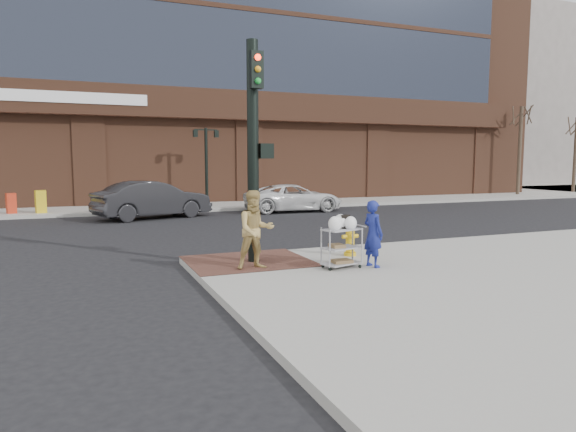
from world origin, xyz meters
name	(u,v)px	position (x,y,z in m)	size (l,w,h in m)	color
ground	(287,273)	(0.00, 0.00, 0.00)	(220.00, 220.00, 0.00)	black
sidewalk_far	(281,188)	(12.50, 32.00, 0.07)	(65.00, 36.00, 0.15)	#989590
brick_curb_ramp	(248,261)	(-0.60, 0.90, 0.16)	(2.80, 2.40, 0.01)	#4C2A23
bank_building	(197,11)	(5.00, 31.00, 14.15)	(42.00, 26.00, 28.00)	brown
filler_block	(480,105)	(40.00, 38.00, 9.00)	(14.00, 20.00, 18.00)	slate
bare_tree_a	(522,105)	(24.00, 16.50, 6.27)	(1.80, 1.80, 7.20)	#382B21
lamp_post	(206,158)	(2.00, 16.00, 2.62)	(1.32, 0.22, 4.00)	black
traffic_signal_pole	(254,145)	(-0.48, 0.77, 2.83)	(0.61, 0.51, 5.00)	black
woman_blue	(373,234)	(1.75, -0.72, 0.89)	(0.54, 0.35, 1.47)	navy
pedestrian_tan	(255,230)	(-0.71, 0.04, 1.00)	(0.83, 0.64, 1.70)	tan
sedan_dark	(153,200)	(-1.26, 12.21, 0.81)	(1.71, 4.90, 1.62)	black
minivan_white	(294,198)	(5.51, 12.66, 0.66)	(2.20, 4.78, 1.33)	silver
utility_cart	(342,244)	(1.06, -0.57, 0.68)	(0.93, 0.67, 1.16)	#939397
fire_hydrant	(350,237)	(1.94, 0.63, 0.61)	(0.43, 0.30, 0.91)	gold
newsbox_red	(11,203)	(-6.98, 15.16, 0.60)	(0.38, 0.34, 0.90)	#B82C15
newsbox_yellow	(41,202)	(-5.78, 14.94, 0.65)	(0.42, 0.38, 1.01)	gold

